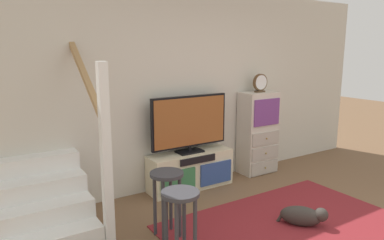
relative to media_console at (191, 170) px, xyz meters
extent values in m
cube|color=beige|center=(0.30, 0.27, 1.10)|extent=(6.40, 0.12, 2.70)
cube|color=maroon|center=(0.30, -1.59, -0.25)|extent=(2.60, 1.80, 0.01)
cube|color=beige|center=(0.00, 0.01, 0.00)|extent=(1.21, 0.36, 0.51)
cube|color=#337042|center=(-0.30, -0.18, -0.04)|extent=(0.51, 0.02, 0.31)
cube|color=#2D4784|center=(0.30, -0.18, -0.04)|extent=(0.51, 0.02, 0.31)
cube|color=black|center=(0.00, -0.18, 0.20)|extent=(0.55, 0.02, 0.09)
cube|color=black|center=(0.00, 0.03, 0.27)|extent=(0.36, 0.22, 0.02)
cylinder|color=black|center=(0.00, 0.03, 0.31)|extent=(0.05, 0.05, 0.06)
cube|color=black|center=(0.00, 0.03, 0.69)|extent=(1.15, 0.05, 0.70)
cube|color=brown|center=(0.00, 0.00, 0.69)|extent=(1.10, 0.01, 0.65)
cube|color=beige|center=(1.24, 0.02, 0.38)|extent=(0.58, 0.34, 1.26)
cube|color=#ADA497|center=(1.24, -0.16, -0.14)|extent=(0.53, 0.02, 0.19)
sphere|color=olive|center=(1.24, -0.18, -0.14)|extent=(0.03, 0.03, 0.03)
cube|color=#ADA497|center=(1.24, -0.16, 0.09)|extent=(0.53, 0.02, 0.19)
sphere|color=olive|center=(1.24, -0.18, 0.09)|extent=(0.03, 0.03, 0.03)
cube|color=#ADA497|center=(1.24, -0.16, 0.32)|extent=(0.53, 0.02, 0.19)
sphere|color=olive|center=(1.24, -0.18, 0.32)|extent=(0.03, 0.03, 0.03)
cube|color=#70387F|center=(1.24, -0.16, 0.72)|extent=(0.49, 0.02, 0.40)
cube|color=#4C3823|center=(1.23, 0.00, 1.02)|extent=(0.15, 0.08, 0.02)
cylinder|color=brown|center=(1.23, 0.00, 1.16)|extent=(0.25, 0.04, 0.25)
cylinder|color=silver|center=(1.23, -0.03, 1.16)|extent=(0.22, 0.01, 0.22)
cube|color=white|center=(-1.95, -0.40, -0.06)|extent=(0.90, 0.26, 0.38)
cube|color=white|center=(-1.95, -0.14, 0.03)|extent=(0.90, 0.26, 0.57)
cube|color=white|center=(-1.95, 0.12, 0.13)|extent=(0.90, 0.26, 0.76)
cube|color=white|center=(-1.95, 0.38, 0.22)|extent=(0.90, 0.26, 0.95)
cube|color=white|center=(-1.45, -0.79, 0.65)|extent=(0.09, 0.09, 1.80)
cube|color=#9E7547|center=(-1.45, -0.14, 1.45)|extent=(0.06, 1.33, 0.99)
cylinder|color=#333338|center=(-1.13, -1.57, 0.07)|extent=(0.04, 0.04, 0.66)
cylinder|color=#333338|center=(-0.94, -1.57, 0.07)|extent=(0.04, 0.04, 0.66)
cylinder|color=#333338|center=(-1.13, -1.38, 0.07)|extent=(0.04, 0.04, 0.66)
cylinder|color=#333338|center=(-0.94, -1.38, 0.07)|extent=(0.04, 0.04, 0.66)
cylinder|color=#333338|center=(-1.03, -1.48, 0.42)|extent=(0.34, 0.34, 0.03)
cylinder|color=#333338|center=(-0.99, -1.08, 0.08)|extent=(0.04, 0.04, 0.66)
cylinder|color=#333338|center=(-0.81, -1.08, 0.08)|extent=(0.04, 0.04, 0.66)
cylinder|color=#333338|center=(-0.99, -0.89, 0.08)|extent=(0.04, 0.04, 0.66)
cylinder|color=#333338|center=(-0.81, -0.89, 0.08)|extent=(0.04, 0.04, 0.66)
cylinder|color=#333338|center=(-0.90, -0.99, 0.42)|extent=(0.34, 0.34, 0.03)
ellipsoid|color=#332D28|center=(0.44, -1.56, -0.14)|extent=(0.44, 0.47, 0.22)
sphere|color=#332D28|center=(0.58, -1.72, -0.10)|extent=(0.15, 0.15, 0.15)
cylinder|color=#332D28|center=(0.31, -1.40, -0.18)|extent=(0.09, 0.10, 0.16)
camera|label=1|loc=(-2.51, -4.01, 1.66)|focal=33.57mm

